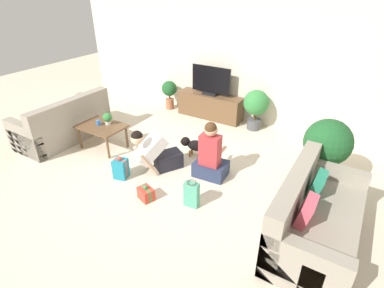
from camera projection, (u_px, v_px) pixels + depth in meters
The scene contains 18 objects.
ground_plane at pixel (166, 171), 5.07m from camera, with size 16.00×16.00×0.00m, color beige.
wall_back at pixel (236, 61), 6.40m from camera, with size 8.40×0.06×2.60m.
sofa_left at pixel (64, 124), 5.96m from camera, with size 0.87×1.77×0.88m.
sofa_right at pixel (314, 219), 3.61m from camera, with size 0.87×1.77×0.88m.
coffee_table at pixel (102, 128), 5.58m from camera, with size 0.85×0.61×0.46m.
tv_console at pixel (210, 106), 6.90m from camera, with size 1.51×0.40×0.55m.
tv at pixel (211, 82), 6.63m from camera, with size 0.93×0.20×0.64m.
potted_plant_back_left at pixel (169, 91), 7.29m from camera, with size 0.37×0.37×0.70m.
potted_plant_back_right at pixel (256, 105), 6.23m from camera, with size 0.53×0.53×0.86m.
potted_plant_corner_right at pixel (327, 145), 4.41m from camera, with size 0.69×0.69×1.10m.
person_kneeling at pixel (156, 152), 4.91m from camera, with size 0.67×0.84×0.81m.
person_sitting at pixel (211, 157), 4.77m from camera, with size 0.55×0.51×0.98m.
dog at pixel (193, 145), 5.39m from camera, with size 0.57×0.26×0.36m.
gift_box_a at pixel (146, 194), 4.38m from camera, with size 0.28×0.24×0.24m.
gift_box_b at pixel (121, 168), 4.83m from camera, with size 0.25×0.25×0.39m.
gift_bag_a at pixel (192, 194), 4.21m from camera, with size 0.22×0.15×0.41m.
mug at pixel (98, 123), 5.56m from camera, with size 0.12×0.08×0.09m.
tabletop_plant at pixel (107, 118), 5.55m from camera, with size 0.17×0.17×0.22m.
Camera 1 is at (2.58, -3.36, 2.86)m, focal length 28.00 mm.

